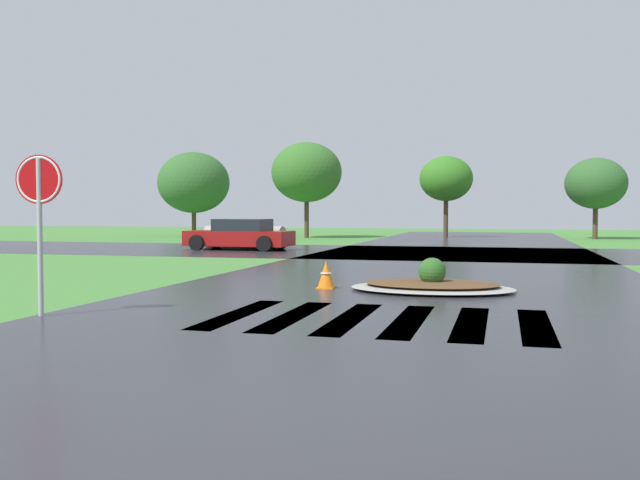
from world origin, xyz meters
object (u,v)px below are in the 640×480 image
median_island (432,285)px  stop_sign (39,197)px  car_dark_suv (240,235)px  drainage_pipe_stack (244,237)px  traffic_cone (326,275)px

median_island → stop_sign: bearing=-137.9°
stop_sign → median_island: 7.64m
stop_sign → car_dark_suv: stop_sign is taller
median_island → drainage_pipe_stack: 17.69m
car_dark_suv → drainage_pipe_stack: 1.81m
drainage_pipe_stack → traffic_cone: (7.59, -14.90, -0.20)m
stop_sign → car_dark_suv: (-3.78, 17.98, -1.24)m
car_dark_suv → median_island: bearing=127.8°
traffic_cone → drainage_pipe_stack: bearing=117.0°
median_island → traffic_cone: 2.21m
traffic_cone → stop_sign: bearing=-124.6°
stop_sign → drainage_pipe_stack: bearing=94.8°
car_dark_suv → traffic_cone: 14.96m
stop_sign → car_dark_suv: bearing=94.5°
median_island → drainage_pipe_stack: bearing=123.6°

